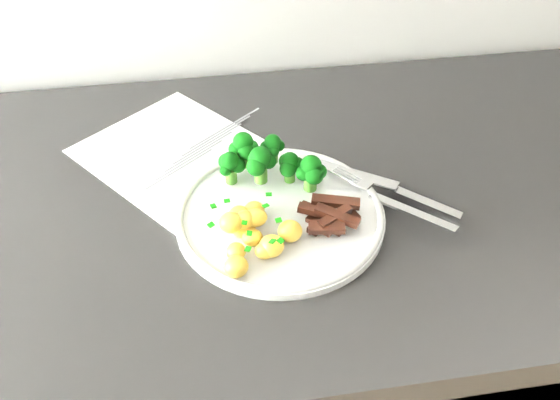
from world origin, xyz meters
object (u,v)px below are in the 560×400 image
(plate, at_px, (280,214))
(knife, at_px, (405,195))
(broccoli, at_px, (269,160))
(potatoes, at_px, (255,231))
(beef_strips, at_px, (330,216))
(counter, at_px, (329,371))
(recipe_paper, at_px, (189,161))
(fork, at_px, (394,202))

(plate, height_order, knife, knife)
(broccoli, height_order, knife, broccoli)
(potatoes, distance_m, beef_strips, 0.09)
(knife, bearing_deg, potatoes, -166.30)
(plate, bearing_deg, counter, 25.77)
(broccoli, xyz_separation_m, knife, (0.17, -0.05, -0.04))
(recipe_paper, height_order, beef_strips, beef_strips)
(recipe_paper, xyz_separation_m, fork, (0.25, -0.14, 0.02))
(plate, distance_m, fork, 0.14)
(counter, height_order, fork, fork)
(recipe_paper, distance_m, potatoes, 0.19)
(plate, relative_size, knife, 1.58)
(recipe_paper, relative_size, beef_strips, 4.69)
(plate, bearing_deg, knife, 2.87)
(potatoes, relative_size, beef_strips, 1.44)
(broccoli, relative_size, fork, 0.93)
(broccoli, relative_size, potatoes, 1.19)
(counter, xyz_separation_m, beef_strips, (-0.04, -0.07, 0.47))
(counter, xyz_separation_m, potatoes, (-0.14, -0.09, 0.47))
(potatoes, relative_size, knife, 0.69)
(potatoes, height_order, fork, potatoes)
(counter, xyz_separation_m, broccoli, (-0.10, 0.01, 0.49))
(counter, xyz_separation_m, plate, (-0.10, -0.05, 0.46))
(counter, relative_size, plate, 9.35)
(counter, distance_m, knife, 0.46)
(recipe_paper, bearing_deg, counter, -21.74)
(broccoli, xyz_separation_m, potatoes, (-0.03, -0.10, -0.02))
(recipe_paper, xyz_separation_m, knife, (0.27, -0.12, 0.01))
(potatoes, bearing_deg, broccoli, 72.82)
(recipe_paper, relative_size, plate, 1.42)
(fork, bearing_deg, potatoes, -170.85)
(plate, bearing_deg, beef_strips, -25.85)
(beef_strips, xyz_separation_m, fork, (0.08, 0.02, -0.00))
(counter, height_order, recipe_paper, recipe_paper)
(plate, xyz_separation_m, broccoli, (-0.00, 0.06, 0.04))
(potatoes, bearing_deg, counter, 33.09)
(beef_strips, bearing_deg, counter, 59.96)
(recipe_paper, height_order, plate, plate)
(potatoes, distance_m, fork, 0.18)
(potatoes, height_order, knife, potatoes)
(knife, bearing_deg, fork, -137.43)
(plate, distance_m, beef_strips, 0.06)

